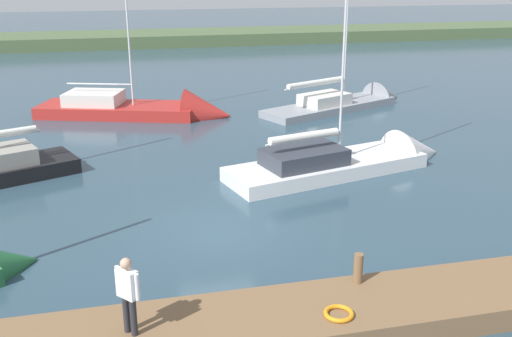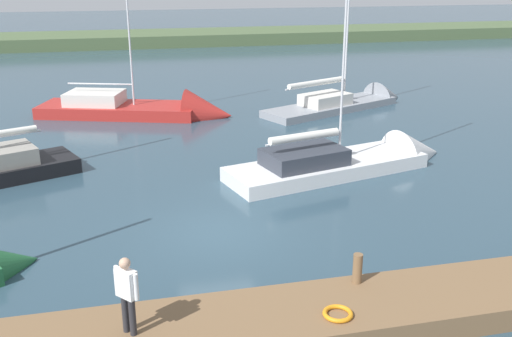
% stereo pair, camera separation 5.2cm
% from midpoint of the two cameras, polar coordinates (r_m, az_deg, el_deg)
% --- Properties ---
extents(ground_plane, '(200.00, 200.00, 0.00)m').
position_cam_midpoint_polar(ground_plane, '(18.00, -3.46, -6.19)').
color(ground_plane, '#2D4756').
extents(far_shoreline, '(180.00, 8.00, 2.40)m').
position_cam_midpoint_polar(far_shoreline, '(63.73, -10.95, 11.80)').
color(far_shoreline, '#4C603D').
rests_on(far_shoreline, ground_plane).
extents(dock_pier, '(24.97, 2.23, 0.57)m').
position_cam_midpoint_polar(dock_pier, '(13.18, 0.77, -15.01)').
color(dock_pier, brown).
rests_on(dock_pier, ground_plane).
extents(mooring_post_near, '(0.23, 0.23, 0.74)m').
position_cam_midpoint_polar(mooring_post_near, '(14.18, 9.98, -9.58)').
color(mooring_post_near, brown).
rests_on(mooring_post_near, dock_pier).
extents(life_ring_buoy, '(0.66, 0.66, 0.10)m').
position_cam_midpoint_polar(life_ring_buoy, '(13.05, 8.10, -13.85)').
color(life_ring_buoy, orange).
rests_on(life_ring_buoy, dock_pier).
extents(sailboat_near_dock, '(10.78, 5.92, 11.26)m').
position_cam_midpoint_polar(sailboat_near_dock, '(32.31, -9.92, 5.41)').
color(sailboat_near_dock, '#B22823').
rests_on(sailboat_near_dock, ground_plane).
extents(sailboat_far_right, '(10.12, 6.20, 10.25)m').
position_cam_midpoint_polar(sailboat_far_right, '(34.65, 9.41, 6.26)').
color(sailboat_far_right, gray).
rests_on(sailboat_far_right, ground_plane).
extents(sailboat_inner_slip, '(10.08, 4.78, 11.78)m').
position_cam_midpoint_polar(sailboat_inner_slip, '(23.90, 10.15, 0.50)').
color(sailboat_inner_slip, white).
rests_on(sailboat_inner_slip, ground_plane).
extents(person_on_dock, '(0.47, 0.51, 1.71)m').
position_cam_midpoint_polar(person_on_dock, '(12.17, -12.36, -11.55)').
color(person_on_dock, '#28282D').
rests_on(person_on_dock, dock_pier).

